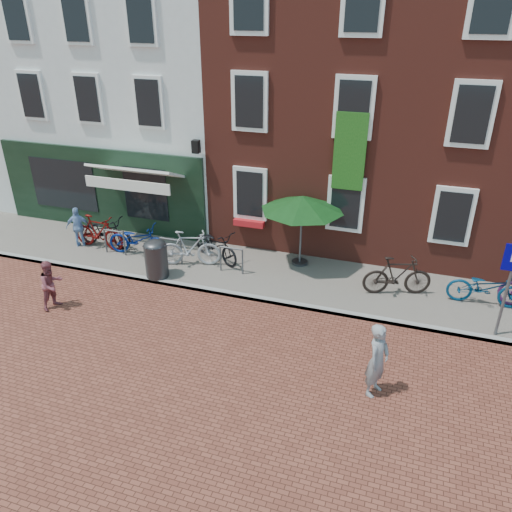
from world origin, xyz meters
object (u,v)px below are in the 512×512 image
(bicycle_2, at_px, (137,240))
(bicycle_5, at_px, (397,276))
(bicycle_0, at_px, (105,232))
(parking_sign, at_px, (511,273))
(bicycle_4, at_px, (216,245))
(bicycle_3, at_px, (190,248))
(bicycle_6, at_px, (486,287))
(litter_bin, at_px, (156,257))
(woman, at_px, (377,360))
(boy, at_px, (51,285))
(bicycle_1, at_px, (98,232))
(parasol, at_px, (302,201))
(cafe_person, at_px, (78,227))

(bicycle_2, bearing_deg, bicycle_5, -95.69)
(bicycle_0, bearing_deg, parking_sign, -95.72)
(bicycle_2, distance_m, bicycle_4, 2.57)
(bicycle_3, distance_m, bicycle_6, 8.43)
(litter_bin, bearing_deg, bicycle_2, 139.02)
(woman, xyz_separation_m, bicycle_6, (2.41, 4.27, -0.22))
(bicycle_4, bearing_deg, bicycle_3, 160.43)
(bicycle_6, bearing_deg, bicycle_2, 89.44)
(litter_bin, relative_size, woman, 0.74)
(boy, relative_size, bicycle_0, 0.71)
(bicycle_4, bearing_deg, woman, -101.65)
(boy, xyz_separation_m, bicycle_1, (-0.83, 3.36, -0.02))
(parking_sign, distance_m, bicycle_5, 2.99)
(woman, bearing_deg, litter_bin, 88.06)
(bicycle_0, bearing_deg, boy, -167.35)
(woman, bearing_deg, bicycle_1, 88.50)
(bicycle_1, distance_m, bicycle_4, 4.00)
(parasol, height_order, woman, parasol)
(woman, bearing_deg, boy, 107.27)
(bicycle_0, distance_m, bicycle_1, 0.23)
(parking_sign, relative_size, woman, 1.56)
(bicycle_2, xyz_separation_m, bicycle_6, (10.33, 0.23, 0.00))
(bicycle_2, distance_m, bicycle_6, 10.33)
(litter_bin, relative_size, bicycle_0, 0.63)
(boy, relative_size, bicycle_5, 0.73)
(bicycle_2, distance_m, bicycle_5, 8.05)
(bicycle_2, relative_size, bicycle_5, 1.03)
(parasol, relative_size, bicycle_5, 1.32)
(bicycle_1, xyz_separation_m, bicycle_6, (11.77, 0.23, -0.06))
(bicycle_2, bearing_deg, parasol, -85.06)
(litter_bin, relative_size, bicycle_4, 0.63)
(parasol, distance_m, bicycle_4, 3.05)
(parking_sign, xyz_separation_m, bicycle_4, (-8.00, 1.59, -1.19))
(cafe_person, bearing_deg, parasol, 162.94)
(woman, relative_size, bicycle_6, 0.86)
(litter_bin, distance_m, cafe_person, 3.59)
(boy, bearing_deg, cafe_person, 40.44)
(bicycle_0, relative_size, bicycle_6, 1.00)
(boy, bearing_deg, bicycle_2, 5.11)
(bicycle_0, distance_m, bicycle_4, 3.89)
(bicycle_3, relative_size, bicycle_6, 0.97)
(bicycle_1, relative_size, bicycle_5, 1.00)
(parasol, relative_size, boy, 1.82)
(litter_bin, xyz_separation_m, woman, (6.65, -2.93, 0.10))
(parking_sign, distance_m, parasol, 5.87)
(boy, distance_m, bicycle_5, 9.31)
(cafe_person, bearing_deg, bicycle_2, 155.99)
(woman, distance_m, bicycle_1, 10.20)
(bicycle_5, bearing_deg, parasol, 54.73)
(parasol, xyz_separation_m, boy, (-5.70, -4.35, -1.49))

